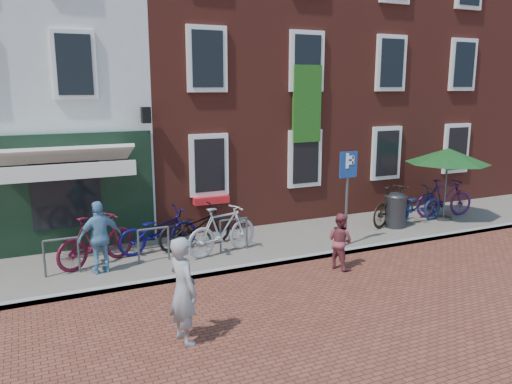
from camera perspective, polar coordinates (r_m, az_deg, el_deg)
name	(u,v)px	position (r m, az deg, el deg)	size (l,w,h in m)	color
ground	(233,273)	(11.53, -2.56, -9.08)	(80.00, 80.00, 0.00)	brown
sidewalk	(247,246)	(13.18, -0.97, -6.11)	(24.00, 3.00, 0.10)	slate
building_brick_mid	(209,59)	(18.05, -5.25, 14.62)	(6.00, 8.00, 10.00)	maroon
building_brick_right	(354,63)	(20.83, 11.01, 14.09)	(6.00, 8.00, 10.00)	maroon
filler_right	(475,77)	(25.13, 23.40, 11.79)	(7.00, 8.00, 9.00)	maroon
litter_bin	(396,208)	(15.16, 15.42, -1.75)	(0.59, 0.59, 1.09)	#313133
parking_sign	(348,182)	(12.88, 10.25, 1.14)	(0.50, 0.08, 2.43)	#4C4C4F
parasol	(448,153)	(16.22, 20.78, 4.13)	(2.46, 2.46, 2.29)	#4C4C4F
woman	(183,290)	(8.39, -8.19, -10.89)	(0.65, 0.43, 1.79)	gray
boy	(340,241)	(11.76, 9.42, -5.45)	(0.63, 0.49, 1.30)	brown
cafe_person	(100,237)	(11.53, -17.13, -4.88)	(0.94, 0.39, 1.60)	#5F92B6
bicycle_1	(96,240)	(12.09, -17.53, -5.17)	(0.56, 1.97, 1.18)	maroon
bicycle_2	(158,231)	(12.70, -10.93, -4.29)	(0.71, 2.03, 1.06)	#0E094C
bicycle_3	(222,230)	(12.34, -3.80, -4.29)	(0.56, 1.97, 1.18)	#A6A6A8
bicycle_4	(195,227)	(12.88, -6.86, -3.93)	(0.71, 2.03, 1.06)	black
bicycle_5	(392,205)	(15.36, 15.09, -1.45)	(0.56, 1.97, 1.18)	black
bicycle_6	(417,206)	(15.79, 17.61, -1.46)	(0.71, 2.03, 1.06)	navy
bicycle_7	(444,198)	(16.85, 20.43, -0.62)	(0.56, 1.97, 1.18)	#3D1345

